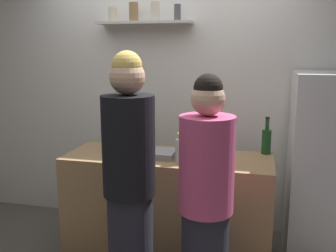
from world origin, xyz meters
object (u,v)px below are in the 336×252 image
at_px(wine_bottle_dark_glass, 110,140).
at_px(person_blonde, 130,187).
at_px(baking_pan, 154,154).
at_px(water_bottle_plastic, 181,150).
at_px(utensil_holder, 187,151).
at_px(wine_bottle_pale_glass, 143,135).
at_px(person_pink_top, 206,205).
at_px(wine_bottle_green_glass, 266,140).
at_px(refrigerator, 329,168).

distance_m(wine_bottle_dark_glass, person_blonde, 0.82).
xyz_separation_m(baking_pan, water_bottle_plastic, (0.25, -0.11, 0.08)).
xyz_separation_m(wine_bottle_dark_glass, person_blonde, (0.42, -0.70, -0.13)).
bearing_deg(person_blonde, baking_pan, 39.22).
height_order(baking_pan, utensil_holder, utensil_holder).
xyz_separation_m(utensil_holder, person_blonde, (-0.24, -0.69, -0.08)).
xyz_separation_m(wine_bottle_pale_glass, person_pink_top, (0.70, -0.93, -0.21)).
bearing_deg(person_pink_top, person_blonde, -112.41).
relative_size(person_blonde, person_pink_top, 1.08).
distance_m(water_bottle_plastic, person_blonde, 0.60).
relative_size(water_bottle_plastic, person_blonde, 0.13).
bearing_deg(wine_bottle_green_glass, wine_bottle_pale_glass, -178.58).
distance_m(baking_pan, person_pink_top, 0.85).
bearing_deg(baking_pan, utensil_holder, 7.94).
bearing_deg(refrigerator, wine_bottle_pale_glass, -177.15).
height_order(wine_bottle_dark_glass, person_blonde, person_blonde).
bearing_deg(person_blonde, wine_bottle_pale_glass, 49.79).
bearing_deg(water_bottle_plastic, refrigerator, 22.01).
relative_size(wine_bottle_green_glass, person_pink_top, 0.19).
relative_size(refrigerator, wine_bottle_green_glass, 5.02).
height_order(utensil_holder, person_blonde, person_blonde).
distance_m(refrigerator, baking_pan, 1.45).
distance_m(wine_bottle_pale_glass, person_blonde, 0.96).
relative_size(refrigerator, wine_bottle_dark_glass, 5.38).
bearing_deg(wine_bottle_pale_glass, refrigerator, 2.85).
xyz_separation_m(utensil_holder, wine_bottle_dark_glass, (-0.66, 0.00, 0.05)).
relative_size(utensil_holder, wine_bottle_dark_glass, 0.75).
height_order(refrigerator, person_blonde, person_blonde).
bearing_deg(wine_bottle_green_glass, water_bottle_plastic, -147.02).
bearing_deg(utensil_holder, person_pink_top, -69.79).
xyz_separation_m(refrigerator, baking_pan, (-1.40, -0.35, 0.13)).
bearing_deg(water_bottle_plastic, baking_pan, 155.59).
xyz_separation_m(water_bottle_plastic, person_blonde, (-0.23, -0.55, -0.12)).
relative_size(wine_bottle_green_glass, water_bottle_plastic, 1.34).
relative_size(wine_bottle_dark_glass, person_pink_top, 0.18).
bearing_deg(wine_bottle_pale_glass, person_pink_top, -53.29).
bearing_deg(person_blonde, water_bottle_plastic, 14.87).
relative_size(wine_bottle_green_glass, person_blonde, 0.18).
relative_size(baking_pan, wine_bottle_dark_glass, 1.17).
height_order(utensil_holder, water_bottle_plastic, water_bottle_plastic).
bearing_deg(utensil_holder, person_blonde, -109.44).
bearing_deg(wine_bottle_green_glass, person_pink_top, -110.93).
xyz_separation_m(utensil_holder, wine_bottle_green_glass, (0.62, 0.26, 0.06)).
height_order(water_bottle_plastic, person_pink_top, person_pink_top).
xyz_separation_m(refrigerator, wine_bottle_green_glass, (-0.51, -0.05, 0.22)).
xyz_separation_m(water_bottle_plastic, person_pink_top, (0.27, -0.55, -0.20)).
distance_m(baking_pan, utensil_holder, 0.26).
relative_size(utensil_holder, wine_bottle_pale_glass, 0.72).
height_order(water_bottle_plastic, person_blonde, person_blonde).
bearing_deg(wine_bottle_pale_glass, utensil_holder, -28.41).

